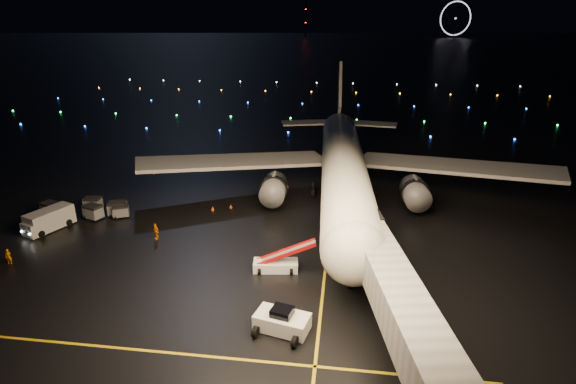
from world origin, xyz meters
name	(u,v)px	position (x,y,z in m)	size (l,w,h in m)	color
ground	(331,57)	(0.00, 300.00, 0.00)	(2000.00, 2000.00, 0.00)	black
lane_centre	(330,223)	(12.00, 15.00, 0.01)	(0.25, 80.00, 0.02)	gold
lane_cross	(95,346)	(-5.00, -10.00, 0.01)	(60.00, 0.25, 0.02)	gold
airliner	(344,137)	(13.14, 26.03, 8.27)	(58.35, 55.43, 16.53)	silver
pushback_tug	(282,319)	(9.05, -6.21, 1.03)	(4.32, 2.27, 2.06)	silver
belt_loader	(276,256)	(7.07, 3.00, 1.58)	(6.50, 1.77, 3.15)	silver
service_truck	(50,219)	(-21.21, 8.92, 1.26)	(2.17, 6.86, 2.53)	silver
crew_a	(8,256)	(-20.35, 0.68, 0.82)	(0.60, 0.39, 1.64)	orange
crew_c	(156,231)	(-7.60, 8.03, 0.97)	(1.13, 0.47, 1.93)	orange
safety_cone_0	(231,206)	(-1.43, 18.16, 0.24)	(0.42, 0.42, 0.48)	#F2440B
safety_cone_1	(287,186)	(5.08, 26.76, 0.25)	(0.45, 0.45, 0.51)	#F2440B
safety_cone_2	(213,208)	(-3.60, 17.02, 0.28)	(0.48, 0.48, 0.55)	#F2440B
safety_cone_3	(154,173)	(-17.40, 30.11, 0.22)	(0.39, 0.39, 0.44)	#F2440B
ferris_wheel	(455,20)	(170.00, 720.00, 26.00)	(50.00, 4.00, 52.00)	black
radio_mast	(306,16)	(-60.00, 740.00, 32.00)	(1.80, 1.80, 64.00)	black
taxiway_lights	(305,100)	(0.00, 106.00, 0.18)	(164.00, 92.00, 0.36)	black
baggage_cart_0	(118,209)	(-15.13, 13.75, 0.94)	(2.21, 1.55, 1.88)	gray
baggage_cart_1	(121,211)	(-14.52, 13.35, 0.81)	(1.91, 1.34, 1.62)	gray
baggage_cart_2	(93,212)	(-17.72, 12.38, 0.92)	(2.16, 1.52, 1.84)	gray
baggage_cart_3	(51,209)	(-23.57, 12.52, 0.94)	(2.20, 1.54, 1.87)	gray
baggage_cart_4	(93,204)	(-19.29, 15.09, 0.88)	(2.07, 1.45, 1.76)	gray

